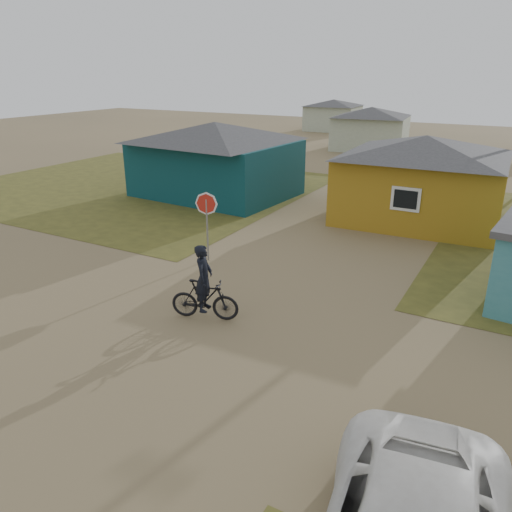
{
  "coord_description": "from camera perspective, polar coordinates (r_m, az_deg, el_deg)",
  "views": [
    {
      "loc": [
        6.83,
        -9.5,
        6.7
      ],
      "look_at": [
        -0.11,
        3.0,
        1.3
      ],
      "focal_mm": 35.0,
      "sensor_mm": 36.0,
      "label": 1
    }
  ],
  "objects": [
    {
      "name": "ground",
      "position": [
        13.48,
        -5.86,
        -9.23
      ],
      "size": [
        120.0,
        120.0,
        0.0
      ],
      "primitive_type": "plane",
      "color": "olive"
    },
    {
      "name": "grass_nw",
      "position": [
        31.39,
        -13.54,
        7.8
      ],
      "size": [
        20.0,
        18.0,
        0.0
      ],
      "primitive_type": "cube",
      "color": "brown",
      "rests_on": "ground"
    },
    {
      "name": "house_teal",
      "position": [
        28.03,
        -4.65,
        11.08
      ],
      "size": [
        8.93,
        7.08,
        4.0
      ],
      "color": "#0A343A",
      "rests_on": "ground"
    },
    {
      "name": "house_yellow",
      "position": [
        24.35,
        18.47,
        8.52
      ],
      "size": [
        7.72,
        6.76,
        3.9
      ],
      "color": "#A17618",
      "rests_on": "ground"
    },
    {
      "name": "house_pale_west",
      "position": [
        45.61,
        12.95,
        14.09
      ],
      "size": [
        7.04,
        6.15,
        3.6
      ],
      "color": "#B0BA9F",
      "rests_on": "ground"
    },
    {
      "name": "house_pale_north",
      "position": [
        59.49,
        8.79,
        15.69
      ],
      "size": [
        6.28,
        5.81,
        3.4
      ],
      "color": "#B0BA9F",
      "rests_on": "ground"
    },
    {
      "name": "stop_sign",
      "position": [
        18.07,
        -5.67,
        5.15
      ],
      "size": [
        0.84,
        0.15,
        2.58
      ],
      "color": "gray",
      "rests_on": "ground"
    },
    {
      "name": "cyclist",
      "position": [
        14.09,
        -5.91,
        -4.17
      ],
      "size": [
        2.03,
        1.12,
        2.21
      ],
      "color": "black",
      "rests_on": "ground"
    }
  ]
}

